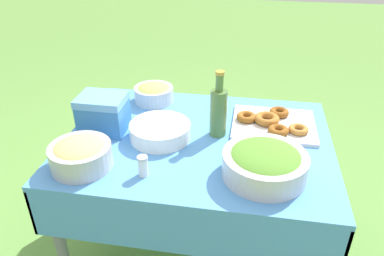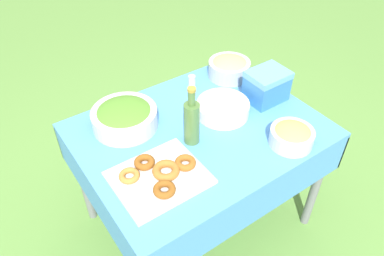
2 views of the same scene
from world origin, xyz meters
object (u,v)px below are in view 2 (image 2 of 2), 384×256
Objects in this scene: pasta_bowl at (229,67)px; donut_platter at (160,175)px; olive_oil_bottle at (192,121)px; fruit_bowl at (292,135)px; salad_bowl at (125,117)px; plate_stack at (223,108)px; cooler_box at (267,86)px.

pasta_bowl is 0.63× the size of donut_platter.
olive_oil_bottle is (0.51, 0.34, 0.06)m from pasta_bowl.
donut_platter is 0.65m from fruit_bowl.
pasta_bowl is 0.80× the size of olive_oil_bottle.
salad_bowl is at bearing -53.15° from olive_oil_bottle.
pasta_bowl is 0.89m from donut_platter.
cooler_box is (-0.28, 0.03, 0.05)m from plate_stack.
salad_bowl is 1.33× the size of pasta_bowl.
salad_bowl reaches higher than donut_platter.
pasta_bowl is at bearing -134.18° from plate_stack.
fruit_bowl reaches higher than plate_stack.
salad_bowl is 0.36m from olive_oil_bottle.
salad_bowl is at bearing -44.02° from fruit_bowl.
pasta_bowl is at bearing -148.85° from donut_platter.
cooler_box reaches higher than pasta_bowl.
donut_platter is 0.80m from cooler_box.
olive_oil_bottle is 1.46× the size of cooler_box.
pasta_bowl is 1.18× the size of fruit_bowl.
olive_oil_bottle reaches higher than cooler_box.
donut_platter is 1.43× the size of plate_stack.
olive_oil_bottle reaches higher than donut_platter.
olive_oil_bottle reaches higher than fruit_bowl.
salad_bowl is 0.82m from fruit_bowl.
donut_platter is 1.88× the size of fruit_bowl.
plate_stack is (0.26, 0.27, -0.02)m from pasta_bowl.
fruit_bowl is (-0.59, 0.57, -0.01)m from salad_bowl.
fruit_bowl reaches higher than donut_platter.
cooler_box is at bearing 162.30° from salad_bowl.
cooler_box is (-0.78, -0.16, 0.07)m from donut_platter.
pasta_bowl is 0.65m from fruit_bowl.
olive_oil_bottle is 0.48m from fruit_bowl.
salad_bowl is 0.83× the size of donut_platter.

